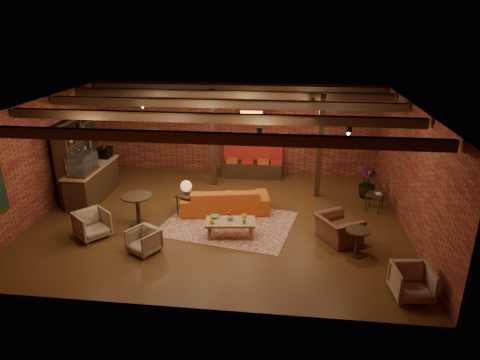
# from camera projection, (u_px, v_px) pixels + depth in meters

# --- Properties ---
(floor) EXTENTS (10.00, 10.00, 0.00)m
(floor) POSITION_uv_depth(u_px,v_px,m) (219.00, 218.00, 12.00)
(floor) COLOR #3B1F0E
(floor) RESTS_ON ground
(ceiling) EXTENTS (10.00, 8.00, 0.02)m
(ceiling) POSITION_uv_depth(u_px,v_px,m) (217.00, 105.00, 10.88)
(ceiling) COLOR black
(ceiling) RESTS_ON wall_back
(wall_back) EXTENTS (10.00, 0.02, 3.20)m
(wall_back) POSITION_uv_depth(u_px,v_px,m) (237.00, 129.00, 15.16)
(wall_back) COLOR maroon
(wall_back) RESTS_ON ground
(wall_front) EXTENTS (10.00, 0.02, 3.20)m
(wall_front) POSITION_uv_depth(u_px,v_px,m) (182.00, 234.00, 7.72)
(wall_front) COLOR maroon
(wall_front) RESTS_ON ground
(wall_left) EXTENTS (0.02, 8.00, 3.20)m
(wall_left) POSITION_uv_depth(u_px,v_px,m) (42.00, 158.00, 11.99)
(wall_left) COLOR maroon
(wall_left) RESTS_ON ground
(wall_right) EXTENTS (0.02, 8.00, 3.20)m
(wall_right) POSITION_uv_depth(u_px,v_px,m) (412.00, 172.00, 10.89)
(wall_right) COLOR maroon
(wall_right) RESTS_ON ground
(ceiling_beams) EXTENTS (9.80, 6.40, 0.22)m
(ceiling_beams) POSITION_uv_depth(u_px,v_px,m) (217.00, 109.00, 10.92)
(ceiling_beams) COLOR black
(ceiling_beams) RESTS_ON ceiling
(ceiling_pipe) EXTENTS (9.60, 0.12, 0.12)m
(ceiling_pipe) POSITION_uv_depth(u_px,v_px,m) (226.00, 107.00, 12.49)
(ceiling_pipe) COLOR black
(ceiling_pipe) RESTS_ON ceiling
(post_left) EXTENTS (0.16, 0.16, 3.20)m
(post_left) POSITION_uv_depth(u_px,v_px,m) (213.00, 139.00, 13.92)
(post_left) COLOR black
(post_left) RESTS_ON ground
(post_right) EXTENTS (0.16, 0.16, 3.20)m
(post_right) POSITION_uv_depth(u_px,v_px,m) (320.00, 147.00, 12.99)
(post_right) COLOR black
(post_right) RESTS_ON ground
(service_counter) EXTENTS (0.80, 2.50, 1.60)m
(service_counter) POSITION_uv_depth(u_px,v_px,m) (92.00, 174.00, 13.10)
(service_counter) COLOR black
(service_counter) RESTS_ON ground
(plant_counter) EXTENTS (0.35, 0.39, 0.30)m
(plant_counter) POSITION_uv_depth(u_px,v_px,m) (96.00, 159.00, 13.13)
(plant_counter) COLOR #337F33
(plant_counter) RESTS_ON service_counter
(shelving_hutch) EXTENTS (0.52, 2.00, 2.40)m
(shelving_hutch) POSITION_uv_depth(u_px,v_px,m) (80.00, 160.00, 13.10)
(shelving_hutch) COLOR black
(shelving_hutch) RESTS_ON ground
(banquette) EXTENTS (2.10, 0.70, 1.00)m
(banquette) POSITION_uv_depth(u_px,v_px,m) (252.00, 163.00, 15.06)
(banquette) COLOR #A8251C
(banquette) RESTS_ON ground
(service_sign) EXTENTS (0.86, 0.06, 0.30)m
(service_sign) POSITION_uv_depth(u_px,v_px,m) (251.00, 113.00, 13.99)
(service_sign) COLOR #EA4217
(service_sign) RESTS_ON ceiling
(ceiling_spotlights) EXTENTS (6.40, 4.40, 0.28)m
(ceiling_spotlights) POSITION_uv_depth(u_px,v_px,m) (217.00, 118.00, 11.00)
(ceiling_spotlights) COLOR black
(ceiling_spotlights) RESTS_ON ceiling
(rug) EXTENTS (3.81, 3.18, 0.01)m
(rug) POSITION_uv_depth(u_px,v_px,m) (229.00, 223.00, 11.69)
(rug) COLOR maroon
(rug) RESTS_ON floor
(sofa) EXTENTS (2.65, 1.43, 0.73)m
(sofa) POSITION_uv_depth(u_px,v_px,m) (225.00, 200.00, 12.31)
(sofa) COLOR #B54B19
(sofa) RESTS_ON floor
(coffee_table) EXTENTS (1.33, 0.78, 0.68)m
(coffee_table) POSITION_uv_depth(u_px,v_px,m) (230.00, 222.00, 10.89)
(coffee_table) COLOR #9A6D48
(coffee_table) RESTS_ON floor
(side_table_lamp) EXTENTS (0.62, 0.62, 1.01)m
(side_table_lamp) POSITION_uv_depth(u_px,v_px,m) (186.00, 189.00, 12.03)
(side_table_lamp) COLOR black
(side_table_lamp) RESTS_ON floor
(round_table_left) EXTENTS (0.82, 0.82, 0.85)m
(round_table_left) POSITION_uv_depth(u_px,v_px,m) (138.00, 205.00, 11.45)
(round_table_left) COLOR black
(round_table_left) RESTS_ON floor
(armchair_a) EXTENTS (1.02, 1.03, 0.77)m
(armchair_a) POSITION_uv_depth(u_px,v_px,m) (92.00, 223.00, 10.85)
(armchair_a) COLOR #B4AB8B
(armchair_a) RESTS_ON floor
(armchair_b) EXTENTS (0.86, 0.85, 0.66)m
(armchair_b) POSITION_uv_depth(u_px,v_px,m) (144.00, 240.00, 10.15)
(armchair_b) COLOR #B4AB8B
(armchair_b) RESTS_ON floor
(armchair_right) EXTENTS (1.11, 1.23, 0.90)m
(armchair_right) POSITION_uv_depth(u_px,v_px,m) (338.00, 225.00, 10.63)
(armchair_right) COLOR brown
(armchair_right) RESTS_ON floor
(side_table_book) EXTENTS (0.61, 0.61, 0.54)m
(side_table_book) POSITION_uv_depth(u_px,v_px,m) (375.00, 195.00, 12.35)
(side_table_book) COLOR black
(side_table_book) RESTS_ON floor
(round_table_right) EXTENTS (0.58, 0.58, 0.67)m
(round_table_right) POSITION_uv_depth(u_px,v_px,m) (357.00, 238.00, 9.97)
(round_table_right) COLOR black
(round_table_right) RESTS_ON floor
(armchair_far) EXTENTS (0.79, 0.75, 0.75)m
(armchair_far) POSITION_uv_depth(u_px,v_px,m) (412.00, 281.00, 8.48)
(armchair_far) COLOR #B4AB8B
(armchair_far) RESTS_ON floor
(plant_tall) EXTENTS (2.08, 2.08, 2.91)m
(plant_tall) POSITION_uv_depth(u_px,v_px,m) (370.00, 153.00, 12.93)
(plant_tall) COLOR #4C7F4C
(plant_tall) RESTS_ON floor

